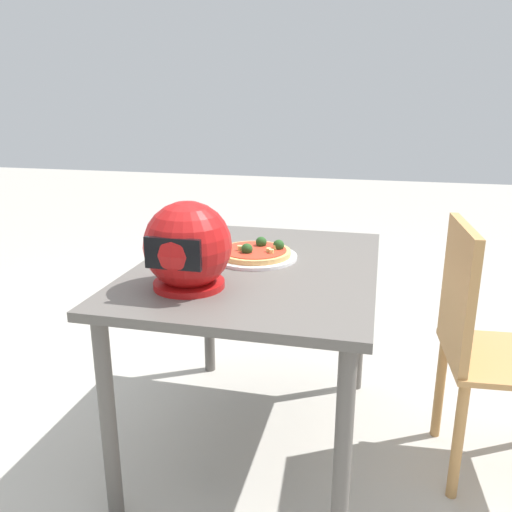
# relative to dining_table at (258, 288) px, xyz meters

# --- Properties ---
(ground_plane) EXTENTS (14.00, 14.00, 0.00)m
(ground_plane) POSITION_rel_dining_table_xyz_m (0.00, 0.00, -0.63)
(ground_plane) COLOR #B2ADA3
(dining_table) EXTENTS (0.83, 1.09, 0.72)m
(dining_table) POSITION_rel_dining_table_xyz_m (0.00, 0.00, 0.00)
(dining_table) COLOR #5B5651
(dining_table) RESTS_ON ground
(pizza_plate) EXTENTS (0.32, 0.32, 0.01)m
(pizza_plate) POSITION_rel_dining_table_xyz_m (0.03, -0.07, 0.09)
(pizza_plate) COLOR white
(pizza_plate) RESTS_ON dining_table
(pizza) EXTENTS (0.27, 0.27, 0.05)m
(pizza) POSITION_rel_dining_table_xyz_m (0.03, -0.08, 0.11)
(pizza) COLOR tan
(pizza) RESTS_ON pizza_plate
(motorcycle_helmet) EXTENTS (0.27, 0.27, 0.27)m
(motorcycle_helmet) POSITION_rel_dining_table_xyz_m (0.16, 0.27, 0.22)
(motorcycle_helmet) COLOR #B21414
(motorcycle_helmet) RESTS_ON dining_table
(chair_side) EXTENTS (0.43, 0.43, 0.90)m
(chair_side) POSITION_rel_dining_table_xyz_m (-0.77, -0.03, -0.13)
(chair_side) COLOR #B7844C
(chair_side) RESTS_ON ground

